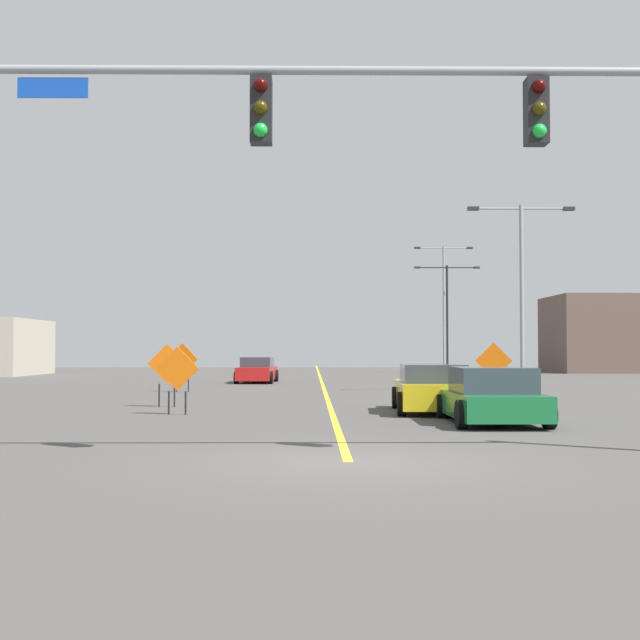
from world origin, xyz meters
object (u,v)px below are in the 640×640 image
object	(u,v)px
street_lamp_mid_left	(444,298)
construction_sign_median_near	(177,372)
car_red_far	(257,371)
car_yellow_near	(432,389)
construction_sign_left_shoulder	(183,361)
construction_sign_right_lane	(494,364)
street_lamp_mid_right	(522,279)
car_green_mid	(491,397)
traffic_signal_assembly	(528,143)
street_lamp_far_right	(447,308)
construction_sign_median_far	(167,367)

from	to	relation	value
street_lamp_mid_left	construction_sign_median_near	bearing A→B (deg)	-109.16
street_lamp_mid_left	construction_sign_median_near	world-z (taller)	street_lamp_mid_left
car_red_far	car_yellow_near	bearing A→B (deg)	-73.15
street_lamp_mid_left	construction_sign_median_near	size ratio (longest dim) A/B	5.18
construction_sign_median_near	construction_sign_left_shoulder	world-z (taller)	construction_sign_left_shoulder
construction_sign_right_lane	street_lamp_mid_right	bearing A→B (deg)	64.02
construction_sign_median_near	car_red_far	size ratio (longest dim) A/B	0.41
car_yellow_near	car_green_mid	bearing A→B (deg)	-75.56
car_green_mid	construction_sign_median_near	bearing A→B (deg)	161.41
traffic_signal_assembly	car_yellow_near	distance (m)	11.01
construction_sign_right_lane	car_yellow_near	world-z (taller)	construction_sign_right_lane
car_red_far	car_yellow_near	xyz separation A→B (m)	(6.21, -20.51, 0.01)
construction_sign_right_lane	construction_sign_median_near	size ratio (longest dim) A/B	1.09
street_lamp_mid_left	construction_sign_left_shoulder	distance (m)	31.17
construction_sign_left_shoulder	car_green_mid	distance (m)	17.31
street_lamp_far_right	construction_sign_left_shoulder	world-z (taller)	street_lamp_far_right
construction_sign_median_far	car_red_far	bearing A→B (deg)	85.25
street_lamp_mid_right	car_green_mid	xyz separation A→B (m)	(-4.12, -13.06, -3.94)
construction_sign_median_far	construction_sign_left_shoulder	distance (m)	8.91
construction_sign_left_shoulder	street_lamp_far_right	bearing A→B (deg)	59.65
car_yellow_near	car_green_mid	xyz separation A→B (m)	(0.89, -3.45, -0.03)
street_lamp_far_right	car_red_far	size ratio (longest dim) A/B	1.77
street_lamp_far_right	car_yellow_near	distance (m)	37.83
street_lamp_mid_left	construction_sign_median_far	size ratio (longest dim) A/B	4.93
street_lamp_mid_right	car_yellow_near	bearing A→B (deg)	-117.54
street_lamp_mid_left	construction_sign_median_far	distance (m)	38.74
construction_sign_right_lane	construction_sign_median_far	distance (m)	11.10
construction_sign_right_lane	car_yellow_near	bearing A→B (deg)	-118.78
street_lamp_far_right	car_red_far	distance (m)	21.30
traffic_signal_assembly	car_red_far	xyz separation A→B (m)	(-6.25, 30.62, -4.36)
car_red_far	car_yellow_near	size ratio (longest dim) A/B	1.04
construction_sign_right_lane	construction_sign_left_shoulder	xyz separation A→B (m)	(-11.55, 5.70, 0.01)
street_lamp_mid_left	car_yellow_near	xyz separation A→B (m)	(-6.50, -37.89, -4.92)
construction_sign_median_near	street_lamp_far_right	bearing A→B (deg)	70.30
street_lamp_far_right	construction_sign_median_near	size ratio (longest dim) A/B	4.33
traffic_signal_assembly	construction_sign_left_shoulder	size ratio (longest dim) A/B	6.51
traffic_signal_assembly	construction_sign_left_shoulder	distance (m)	23.12
street_lamp_far_right	construction_sign_median_near	distance (m)	40.35
traffic_signal_assembly	street_lamp_mid_right	size ratio (longest dim) A/B	1.74
car_yellow_near	car_green_mid	distance (m)	3.56
street_lamp_mid_right	car_red_far	distance (m)	16.12
street_lamp_far_right	construction_sign_right_lane	size ratio (longest dim) A/B	3.98
traffic_signal_assembly	street_lamp_far_right	distance (m)	47.58
construction_sign_median_far	car_yellow_near	distance (m)	8.05
traffic_signal_assembly	street_lamp_mid_left	xyz separation A→B (m)	(6.46, 48.00, 0.57)
construction_sign_right_lane	car_yellow_near	distance (m)	6.06
construction_sign_left_shoulder	traffic_signal_assembly	bearing A→B (deg)	-67.62
construction_sign_median_far	traffic_signal_assembly	bearing A→B (deg)	-57.53
street_lamp_mid_right	car_green_mid	distance (m)	14.24
street_lamp_mid_left	street_lamp_mid_right	distance (m)	28.34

